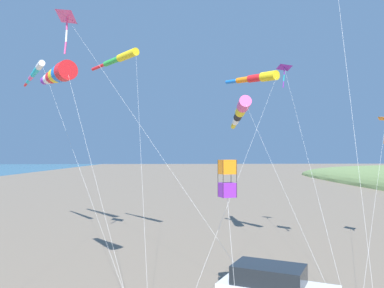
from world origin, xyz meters
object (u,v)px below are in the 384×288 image
kite_windsock_striped_overhead (35,72)px  kite_windsock_blue_topmost (119,59)px  kite_windsock_rainbow_low_near (59,74)px  kite_delta_magenta_far_left (285,69)px  kite_box_white_trailing (227,178)px  kite_windsock_yellow_midlevel (240,112)px  kite_delta_black_fish_shape (68,17)px  kite_windsock_long_streamer_left (257,78)px

kite_windsock_striped_overhead → kite_windsock_blue_topmost: bearing=157.9°
kite_windsock_rainbow_low_near → kite_delta_magenta_far_left: size_ratio=0.71×
kite_windsock_blue_topmost → kite_windsock_rainbow_low_near: size_ratio=1.53×
kite_windsock_rainbow_low_near → kite_windsock_blue_topmost: bearing=-102.5°
kite_box_white_trailing → kite_windsock_yellow_midlevel: bearing=-103.9°
kite_box_white_trailing → kite_windsock_yellow_midlevel: (-3.02, -12.20, 4.05)m
kite_windsock_blue_topmost → kite_box_white_trailing: size_ratio=2.69×
kite_windsock_rainbow_low_near → kite_delta_black_fish_shape: bearing=-79.3°
kite_box_white_trailing → kite_windsock_striped_overhead: bearing=-50.3°
kite_windsock_blue_topmost → kite_delta_magenta_far_left: size_ratio=1.09×
kite_delta_black_fish_shape → kite_delta_magenta_far_left: size_ratio=1.06×
kite_windsock_yellow_midlevel → kite_windsock_long_streamer_left: 3.14m
kite_windsock_striped_overhead → kite_box_white_trailing: (-11.98, 14.43, -7.11)m
kite_windsock_striped_overhead → kite_windsock_rainbow_low_near: (-4.66, 10.84, -2.44)m
kite_box_white_trailing → kite_delta_magenta_far_left: (-6.20, -11.98, 7.14)m
kite_windsock_blue_topmost → kite_windsock_rainbow_low_near: kite_windsock_blue_topmost is taller
kite_windsock_blue_topmost → kite_windsock_yellow_midlevel: bearing=-177.3°
kite_delta_black_fish_shape → kite_windsock_long_streamer_left: kite_delta_black_fish_shape is taller
kite_delta_black_fish_shape → kite_windsock_long_streamer_left: 12.61m
kite_windsock_rainbow_low_near → kite_windsock_long_streamer_left: (-10.94, -6.18, 1.28)m
kite_delta_black_fish_shape → kite_delta_magenta_far_left: 15.04m
kite_box_white_trailing → kite_windsock_long_streamer_left: bearing=-110.3°
kite_delta_black_fish_shape → kite_windsock_long_streamer_left: (-12.08, -0.12, -3.62)m
kite_windsock_striped_overhead → kite_delta_black_fish_shape: size_ratio=1.20×
kite_box_white_trailing → kite_delta_black_fish_shape: kite_delta_black_fish_shape is taller
kite_windsock_striped_overhead → kite_delta_magenta_far_left: 18.34m
kite_windsock_rainbow_low_near → kite_box_white_trailing: size_ratio=1.76×
kite_windsock_yellow_midlevel → kite_windsock_long_streamer_left: (-0.60, 2.42, 1.91)m
kite_box_white_trailing → kite_delta_magenta_far_left: bearing=-117.3°
kite_delta_black_fish_shape → kite_windsock_yellow_midlevel: (-11.48, -2.54, -5.53)m
kite_windsock_rainbow_low_near → kite_delta_magenta_far_left: (-13.51, -8.39, 2.46)m
kite_windsock_blue_topmost → kite_windsock_yellow_midlevel: kite_windsock_blue_topmost is taller
kite_windsock_striped_overhead → kite_windsock_long_streamer_left: bearing=163.4°
kite_windsock_rainbow_low_near → kite_delta_black_fish_shape: (1.14, -6.06, 4.90)m
kite_delta_black_fish_shape → kite_windsock_striped_overhead: bearing=-53.6°
kite_windsock_long_streamer_left → kite_delta_magenta_far_left: (-2.58, -2.21, 1.18)m
kite_windsock_striped_overhead → kite_delta_black_fish_shape: 6.42m
kite_windsock_striped_overhead → kite_windsock_yellow_midlevel: bearing=171.5°
kite_box_white_trailing → kite_delta_magenta_far_left: size_ratio=0.41×
kite_windsock_rainbow_low_near → kite_delta_black_fish_shape: kite_delta_black_fish_shape is taller
kite_windsock_striped_overhead → kite_box_white_trailing: size_ratio=3.12×
kite_windsock_blue_topmost → kite_windsock_striped_overhead: bearing=-22.1°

